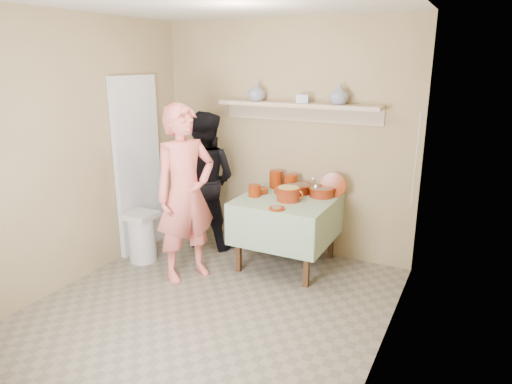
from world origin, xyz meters
The scene contains 22 objects.
ground centered at (0.00, 0.00, 0.00)m, with size 3.50×3.50×0.00m, color #756C5C.
tile_panel centered at (-1.46, 0.95, 1.00)m, with size 0.06×0.70×2.00m, color silver.
plate_stack_a centered at (-0.03, 1.60, 0.86)m, with size 0.15×0.15×0.20m, color maroon.
plate_stack_b centered at (0.16, 1.58, 0.85)m, with size 0.15×0.15×0.18m, color maroon.
bowl_stack centered at (-0.08, 1.17, 0.83)m, with size 0.13×0.13×0.13m, color maroon.
empty_bowl centered at (-0.09, 1.32, 0.79)m, with size 0.19×0.19×0.05m, color maroon.
propped_lid centered at (0.66, 1.55, 0.88)m, with size 0.27×0.27×0.02m, color maroon.
vase_right centered at (0.65, 1.63, 1.82)m, with size 0.20×0.20×0.20m, color navy.
vase_left centered at (-0.28, 1.61, 1.82)m, with size 0.19×0.19×0.20m, color navy.
ceramic_box centered at (0.27, 1.60, 1.77)m, with size 0.13×0.09×0.09m, color navy.
person_cook centered at (-0.54, 0.57, 0.89)m, with size 0.65×0.42×1.77m, color #E56B63.
person_helper centered at (-0.85, 1.38, 0.80)m, with size 0.78×0.61×1.60m, color black.
room_shell centered at (0.00, 0.00, 1.61)m, with size 3.04×3.54×2.62m.
serving_table centered at (0.25, 1.28, 0.64)m, with size 0.97×0.97×0.76m.
cazuela_meat_a centered at (0.28, 1.51, 0.82)m, with size 0.30×0.30×0.10m.
cazuela_meat_b centered at (0.55, 1.49, 0.82)m, with size 0.28×0.28×0.10m.
ladle centered at (0.50, 1.46, 0.87)m, with size 0.08×0.26×0.19m.
cazuela_rice centered at (0.30, 1.20, 0.85)m, with size 0.33×0.25×0.14m.
front_plate centered at (0.31, 0.88, 0.77)m, with size 0.16×0.16×0.03m.
wall_shelf centered at (0.20, 1.65, 1.67)m, with size 1.80×0.25×0.21m.
trash_bin centered at (-1.22, 0.66, 0.28)m, with size 0.32×0.32×0.56m.
electrical_cord centered at (1.47, 1.48, 1.25)m, with size 0.01×0.05×0.90m.
Camera 1 is at (2.03, -2.96, 2.16)m, focal length 32.00 mm.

